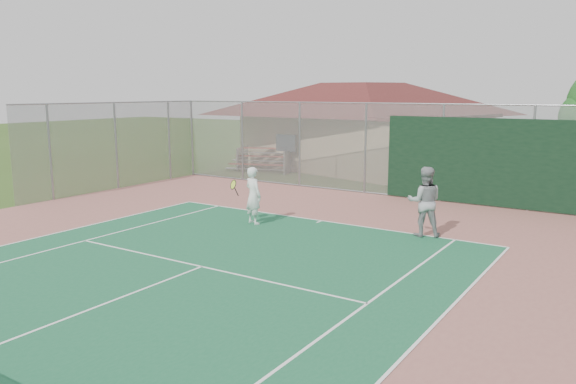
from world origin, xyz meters
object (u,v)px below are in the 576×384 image
object	(u,v)px
clubhouse	(362,117)
player_grey_back	(425,202)
player_white_front	(253,196)
bleachers	(264,159)

from	to	relation	value
clubhouse	player_grey_back	bearing A→B (deg)	-43.73
player_white_front	bleachers	bearing A→B (deg)	-38.14
bleachers	player_grey_back	world-z (taller)	player_grey_back
clubhouse	bleachers	size ratio (longest dim) A/B	3.86
clubhouse	player_white_front	size ratio (longest dim) A/B	7.91
clubhouse	player_grey_back	distance (m)	14.28
clubhouse	bleachers	world-z (taller)	clubhouse
clubhouse	player_white_front	world-z (taller)	clubhouse
clubhouse	player_grey_back	world-z (taller)	clubhouse
bleachers	player_white_front	distance (m)	11.70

